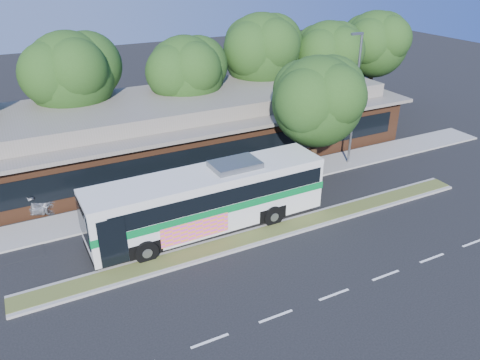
{
  "coord_description": "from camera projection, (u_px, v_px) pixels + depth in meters",
  "views": [
    {
      "loc": [
        -11.13,
        -17.63,
        13.69
      ],
      "look_at": [
        -0.32,
        3.52,
        2.0
      ],
      "focal_mm": 35.0,
      "sensor_mm": 36.0,
      "label": 1
    }
  ],
  "objects": [
    {
      "name": "ground",
      "position": [
        276.0,
        239.0,
        24.67
      ],
      "size": [
        120.0,
        120.0,
        0.0
      ],
      "primitive_type": "plane",
      "color": "black",
      "rests_on": "ground"
    },
    {
      "name": "median_strip",
      "position": [
        270.0,
        232.0,
        25.12
      ],
      "size": [
        26.0,
        1.1,
        0.15
      ],
      "primitive_type": "cube",
      "color": "#555C27",
      "rests_on": "ground"
    },
    {
      "name": "sidewalk",
      "position": [
        224.0,
        189.0,
        29.76
      ],
      "size": [
        44.0,
        2.6,
        0.12
      ],
      "primitive_type": "cube",
      "color": "gray",
      "rests_on": "ground"
    },
    {
      "name": "plaza_building",
      "position": [
        185.0,
        127.0,
        34.11
      ],
      "size": [
        33.2,
        11.2,
        4.45
      ],
      "color": "#4F2B18",
      "rests_on": "ground"
    },
    {
      "name": "lamp_post",
      "position": [
        355.0,
        97.0,
        31.21
      ],
      "size": [
        0.93,
        0.18,
        9.07
      ],
      "color": "slate",
      "rests_on": "ground"
    },
    {
      "name": "tree_bg_b",
      "position": [
        76.0,
        72.0,
        32.17
      ],
      "size": [
        6.69,
        6.0,
        9.0
      ],
      "color": "black",
      "rests_on": "ground"
    },
    {
      "name": "tree_bg_c",
      "position": [
        190.0,
        71.0,
        34.87
      ],
      "size": [
        6.24,
        5.6,
        8.26
      ],
      "color": "black",
      "rests_on": "ground"
    },
    {
      "name": "tree_bg_d",
      "position": [
        265.0,
        49.0,
        38.19
      ],
      "size": [
        6.91,
        6.2,
        9.37
      ],
      "color": "black",
      "rests_on": "ground"
    },
    {
      "name": "tree_bg_e",
      "position": [
        331.0,
        53.0,
        40.12
      ],
      "size": [
        6.47,
        5.8,
        8.5
      ],
      "color": "black",
      "rests_on": "ground"
    },
    {
      "name": "tree_bg_f",
      "position": [
        377.0,
        42.0,
        43.24
      ],
      "size": [
        6.69,
        6.0,
        8.92
      ],
      "color": "black",
      "rests_on": "ground"
    },
    {
      "name": "transit_bus",
      "position": [
        209.0,
        195.0,
        24.76
      ],
      "size": [
        13.04,
        3.24,
        3.64
      ],
      "rotation": [
        0.0,
        0.0,
        0.02
      ],
      "color": "silver",
      "rests_on": "ground"
    },
    {
      "name": "sedan",
      "position": [
        67.0,
        189.0,
        28.13
      ],
      "size": [
        5.64,
        3.61,
        1.52
      ],
      "primitive_type": "imported",
      "rotation": [
        0.0,
        0.0,
        1.88
      ],
      "color": "#BBBDC3",
      "rests_on": "ground"
    },
    {
      "name": "sidewalk_tree",
      "position": [
        322.0,
        98.0,
        29.26
      ],
      "size": [
        6.33,
        5.68,
        8.07
      ],
      "color": "black",
      "rests_on": "ground"
    }
  ]
}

